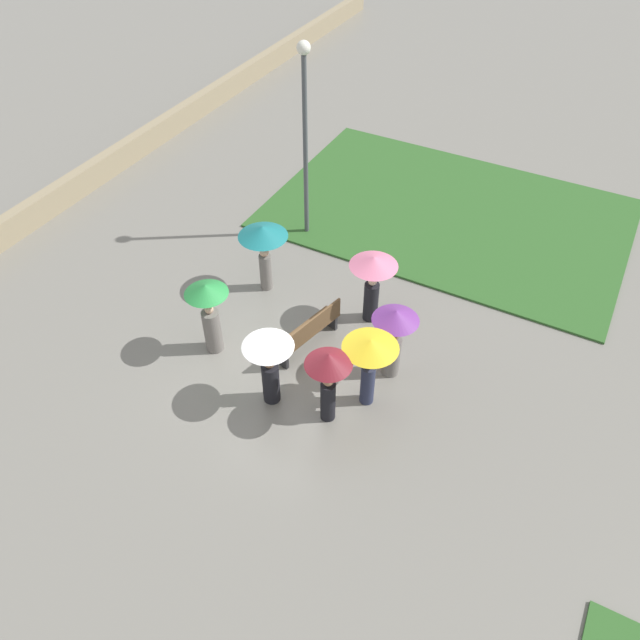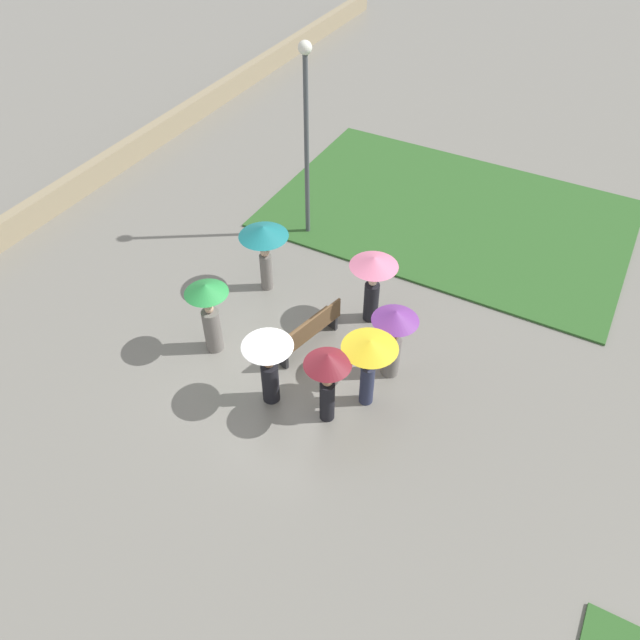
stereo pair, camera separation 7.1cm
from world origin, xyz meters
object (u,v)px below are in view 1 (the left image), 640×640
crowd_person_white (269,357)px  crowd_person_green (209,309)px  crowd_person_maroon (328,372)px  lamp_post (305,122)px  crowd_person_yellow (370,355)px  crowd_person_purple (394,332)px  crowd_person_pink (373,274)px  crowd_person_teal (263,240)px  park_bench (309,331)px

crowd_person_white → crowd_person_green: 1.98m
crowd_person_green → crowd_person_maroon: bearing=-38.5°
lamp_post → crowd_person_yellow: 6.34m
crowd_person_purple → crowd_person_pink: (-1.34, -1.09, 0.11)m
crowd_person_green → crowd_person_pink: bearing=14.7°
crowd_person_teal → crowd_person_purple: bearing=40.7°
crowd_person_teal → crowd_person_green: bearing=-30.6°
crowd_person_yellow → crowd_person_teal: (-2.09, -3.69, 0.10)m
park_bench → crowd_person_teal: crowd_person_teal is taller
crowd_person_teal → park_bench: bearing=23.2°
crowd_person_maroon → crowd_person_pink: crowd_person_maroon is taller
park_bench → lamp_post: bearing=-136.9°
crowd_person_white → crowd_person_teal: 3.56m
park_bench → crowd_person_white: (1.67, 0.05, 0.77)m
crowd_person_white → crowd_person_yellow: crowd_person_white is taller
crowd_person_yellow → crowd_person_green: crowd_person_green is taller
park_bench → lamp_post: lamp_post is taller
crowd_person_teal → crowd_person_white: bearing=0.8°
park_bench → crowd_person_pink: bearing=165.0°
crowd_person_maroon → crowd_person_teal: bearing=47.5°
crowd_person_white → crowd_person_teal: crowd_person_teal is taller
lamp_post → crowd_person_pink: lamp_post is taller
crowd_person_maroon → crowd_person_green: 3.15m
crowd_person_pink → crowd_person_green: bearing=141.1°
crowd_person_maroon → crowd_person_purple: bearing=-20.8°
crowd_person_white → crowd_person_teal: (-2.96, -1.96, 0.21)m
lamp_post → crowd_person_teal: 3.08m
crowd_person_yellow → park_bench: bearing=-33.8°
crowd_person_purple → crowd_person_maroon: (1.70, -0.62, 0.13)m
park_bench → crowd_person_maroon: (1.55, 1.28, 0.87)m
park_bench → crowd_person_purple: (-0.15, 1.90, 0.73)m
crowd_person_purple → crowd_person_teal: size_ratio=0.98×
lamp_post → crowd_person_green: lamp_post is taller
crowd_person_green → crowd_person_white: bearing=-48.0°
crowd_person_purple → crowd_person_teal: bearing=-64.7°
crowd_person_green → crowd_person_teal: bearing=62.8°
crowd_person_yellow → crowd_person_teal: bearing=-39.2°
crowd_person_white → crowd_person_green: crowd_person_green is taller
crowd_person_purple → crowd_person_yellow: 0.97m
crowd_person_pink → lamp_post: bearing=59.4°
crowd_person_purple → crowd_person_green: (1.19, -3.72, -0.02)m
crowd_person_purple → crowd_person_green: size_ratio=0.96×
park_bench → crowd_person_purple: size_ratio=1.05×
crowd_person_maroon → crowd_person_green: (-0.51, -3.10, -0.16)m
park_bench → crowd_person_maroon: size_ratio=1.02×
crowd_person_white → crowd_person_green: bearing=-73.9°
crowd_person_teal → lamp_post: bearing=153.2°
crowd_person_pink → crowd_person_teal: size_ratio=0.99×
crowd_person_white → crowd_person_green: (-0.64, -1.87, -0.06)m
park_bench → lamp_post: 5.16m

